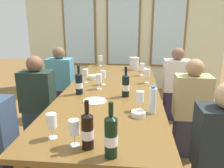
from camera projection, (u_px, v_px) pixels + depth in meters
The scene contains 27 objects.
ground_plane at pixel (112, 147), 2.80m from camera, with size 12.00×12.00×0.00m, color brown.
back_wall_with_windows at pixel (123, 22), 4.86m from camera, with size 4.25×0.10×2.90m.
dining_table at pixel (112, 94), 2.61m from camera, with size 1.05×2.80×0.74m.
white_plate_0 at pixel (95, 101), 2.22m from camera, with size 0.23×0.23×0.01m, color white.
metal_pitcher at pixel (134, 63), 3.61m from camera, with size 0.16×0.16×0.19m.
wine_bottle_0 at pixel (126, 85), 2.33m from camera, with size 0.08×0.08×0.31m.
wine_bottle_1 at pixel (79, 83), 2.41m from camera, with size 0.08×0.08×0.31m.
wine_bottle_2 at pixel (111, 136), 1.30m from camera, with size 0.08×0.08×0.34m.
wine_bottle_3 at pixel (87, 130), 1.39m from camera, with size 0.08×0.08×0.31m.
tasting_bowl_0 at pixel (93, 77), 3.04m from camera, with size 0.12×0.12×0.05m, color white.
tasting_bowl_1 at pixel (143, 70), 3.49m from camera, with size 0.12×0.12×0.05m, color white.
tasting_bowl_2 at pixel (138, 114), 1.88m from camera, with size 0.12×0.12×0.04m, color white.
water_bottle at pixel (153, 100), 1.91m from camera, with size 0.06×0.06×0.24m.
wine_glass_0 at pixel (147, 74), 2.83m from camera, with size 0.07×0.07×0.17m.
wine_glass_1 at pixel (140, 97), 1.98m from camera, with size 0.07×0.07×0.17m.
wine_glass_2 at pixel (52, 122), 1.51m from camera, with size 0.07×0.07×0.17m.
wine_glass_3 at pixel (103, 75), 2.76m from camera, with size 0.07×0.07×0.17m.
wine_glass_4 at pixel (74, 128), 1.42m from camera, with size 0.07×0.07×0.17m.
wine_glass_5 at pixel (99, 79), 2.59m from camera, with size 0.07×0.07×0.17m.
wine_glass_6 at pixel (86, 73), 2.84m from camera, with size 0.07×0.07×0.17m.
wine_glass_7 at pixel (142, 67), 3.21m from camera, with size 0.07×0.07×0.17m.
wine_glass_8 at pixel (100, 59), 3.88m from camera, with size 0.07×0.07×0.17m.
seated_person_0 at pixel (61, 84), 3.59m from camera, with size 0.38×0.24×1.11m.
seated_person_1 at pixel (176, 86), 3.49m from camera, with size 0.38×0.24×1.11m.
seated_person_3 at pixel (220, 159), 1.67m from camera, with size 0.38×0.24×1.11m.
seated_person_4 at pixel (38, 104), 2.75m from camera, with size 0.38×0.24×1.11m.
seated_person_5 at pixel (191, 111), 2.55m from camera, with size 0.38×0.24×1.11m.
Camera 1 is at (0.25, -2.47, 1.51)m, focal length 36.71 mm.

